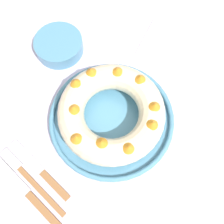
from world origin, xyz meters
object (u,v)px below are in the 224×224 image
(bundt_cake, at_px, (112,112))
(side_bowl, at_px, (59,46))
(serving_knife, at_px, (29,195))
(napkin, at_px, (160,44))
(fork, at_px, (28,177))
(cake_knife, at_px, (43,173))
(serving_dish, at_px, (112,118))

(bundt_cake, height_order, side_bowl, bundt_cake)
(serving_knife, xyz_separation_m, napkin, (0.53, 0.04, -0.00))
(fork, height_order, serving_knife, serving_knife)
(bundt_cake, distance_m, fork, 0.25)
(fork, xyz_separation_m, cake_knife, (0.03, -0.02, 0.00))
(serving_dish, bearing_deg, side_bowl, 77.21)
(side_bowl, bearing_deg, serving_knife, -143.43)
(fork, height_order, side_bowl, side_bowl)
(serving_dish, distance_m, serving_knife, 0.26)
(cake_knife, relative_size, side_bowl, 1.48)
(bundt_cake, bearing_deg, serving_dish, -82.23)
(bundt_cake, bearing_deg, fork, 168.28)
(bundt_cake, bearing_deg, serving_knife, 176.58)
(serving_knife, xyz_separation_m, side_bowl, (0.32, 0.24, 0.02))
(cake_knife, bearing_deg, bundt_cake, -14.14)
(serving_dish, bearing_deg, serving_knife, 176.57)
(serving_dish, xyz_separation_m, serving_knife, (-0.26, 0.02, -0.01))
(napkin, bearing_deg, fork, -179.28)
(side_bowl, xyz_separation_m, napkin, (0.21, -0.20, -0.02))
(fork, bearing_deg, side_bowl, 36.18)
(bundt_cake, relative_size, serving_knife, 1.03)
(serving_knife, bearing_deg, bundt_cake, -8.39)
(side_bowl, bearing_deg, bundt_cake, -102.79)
(bundt_cake, relative_size, cake_knife, 1.29)
(cake_knife, xyz_separation_m, side_bowl, (0.27, 0.23, 0.02))
(fork, xyz_separation_m, napkin, (0.51, 0.01, -0.00))
(bundt_cake, height_order, fork, bundt_cake)
(fork, xyz_separation_m, serving_knife, (-0.02, -0.03, -0.00))
(serving_knife, bearing_deg, serving_dish, -8.40)
(serving_dish, xyz_separation_m, cake_knife, (-0.21, 0.03, -0.01))
(fork, relative_size, side_bowl, 1.62)
(serving_dish, bearing_deg, cake_knife, 172.09)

